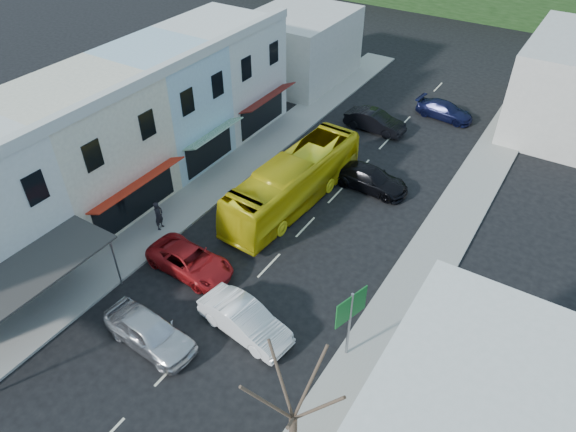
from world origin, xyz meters
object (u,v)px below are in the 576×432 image
object	(u,v)px
traffic_signal	(509,90)
street_tree	(293,419)
bus	(294,183)
direction_sign	(349,326)
car_silver	(150,333)
pedestrian_left	(159,217)
car_white	(245,322)
car_red	(190,261)

from	to	relation	value
traffic_signal	street_tree	bearing A→B (deg)	81.44
bus	traffic_signal	distance (m)	20.36
bus	direction_sign	bearing A→B (deg)	-43.58
car_silver	direction_sign	xyz separation A→B (m)	(8.17, 4.35, 1.36)
pedestrian_left	direction_sign	bearing A→B (deg)	-110.79
car_white	direction_sign	xyz separation A→B (m)	(4.80, 1.39, 1.36)
bus	direction_sign	distance (m)	12.17
traffic_signal	direction_sign	bearing A→B (deg)	80.00
car_silver	street_tree	bearing A→B (deg)	-96.97
bus	traffic_signal	bearing A→B (deg)	68.27
street_tree	car_white	bearing A→B (deg)	140.37
direction_sign	traffic_signal	world-z (taller)	traffic_signal
bus	street_tree	distance (m)	17.60
car_red	traffic_signal	distance (m)	28.73
traffic_signal	car_red	bearing A→B (deg)	59.94
direction_sign	traffic_signal	bearing A→B (deg)	106.27
car_silver	direction_sign	distance (m)	9.35
car_white	pedestrian_left	world-z (taller)	pedestrian_left
direction_sign	pedestrian_left	bearing A→B (deg)	-172.32
pedestrian_left	car_red	bearing A→B (deg)	-125.77
car_white	direction_sign	bearing A→B (deg)	-66.19
car_silver	street_tree	distance (m)	9.66
bus	car_white	xyz separation A→B (m)	(3.55, -10.24, -0.85)
car_white	street_tree	distance (m)	7.93
pedestrian_left	traffic_signal	bearing A→B (deg)	-40.72
car_white	traffic_signal	distance (m)	29.19
direction_sign	street_tree	size ratio (longest dim) A/B	0.53
bus	traffic_signal	world-z (taller)	traffic_signal
car_silver	car_red	distance (m)	5.08
pedestrian_left	traffic_signal	size ratio (longest dim) A/B	0.31
pedestrian_left	direction_sign	world-z (taller)	direction_sign
bus	car_red	distance (m)	8.57
car_white	car_red	distance (m)	5.36
car_red	street_tree	world-z (taller)	street_tree
traffic_signal	pedestrian_left	bearing A→B (deg)	51.49
bus	car_white	distance (m)	10.87
pedestrian_left	direction_sign	size ratio (longest dim) A/B	0.41
car_white	traffic_signal	xyz separation A→B (m)	(5.00, 28.68, 2.06)
car_silver	traffic_signal	distance (m)	32.80
car_red	car_silver	bearing A→B (deg)	-157.98
car_silver	direction_sign	world-z (taller)	direction_sign
pedestrian_left	direction_sign	xyz separation A→B (m)	(13.69, -2.17, 1.06)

